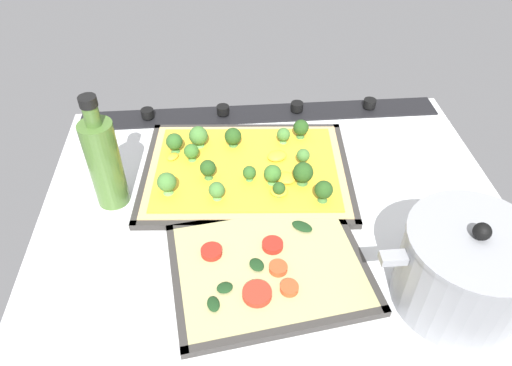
% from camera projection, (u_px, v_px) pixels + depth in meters
% --- Properties ---
extents(ground_plane, '(0.84, 0.67, 0.03)m').
position_uv_depth(ground_plane, '(274.00, 213.00, 0.87)').
color(ground_plane, silver).
extents(stove_control_panel, '(0.80, 0.07, 0.03)m').
position_uv_depth(stove_control_panel, '(260.00, 112.00, 1.08)').
color(stove_control_panel, black).
rests_on(stove_control_panel, ground_plane).
extents(baking_tray_front, '(0.42, 0.33, 0.01)m').
position_uv_depth(baking_tray_front, '(247.00, 172.00, 0.92)').
color(baking_tray_front, '#33302D').
rests_on(baking_tray_front, ground_plane).
extents(broccoli_pizza, '(0.39, 0.30, 0.06)m').
position_uv_depth(broccoli_pizza, '(246.00, 167.00, 0.91)').
color(broccoli_pizza, tan).
rests_on(broccoli_pizza, baking_tray_front).
extents(baking_tray_back, '(0.33, 0.28, 0.01)m').
position_uv_depth(baking_tray_back, '(269.00, 269.00, 0.75)').
color(baking_tray_back, '#33302D').
rests_on(baking_tray_back, ground_plane).
extents(veggie_pizza_back, '(0.31, 0.25, 0.02)m').
position_uv_depth(veggie_pizza_back, '(268.00, 267.00, 0.74)').
color(veggie_pizza_back, tan).
rests_on(veggie_pizza_back, baking_tray_back).
extents(cooking_pot, '(0.26, 0.19, 0.16)m').
position_uv_depth(cooking_pot, '(465.00, 269.00, 0.67)').
color(cooking_pot, gray).
rests_on(cooking_pot, ground_plane).
extents(oil_bottle, '(0.06, 0.06, 0.22)m').
position_uv_depth(oil_bottle, '(104.00, 161.00, 0.81)').
color(oil_bottle, '#476B2D').
rests_on(oil_bottle, ground_plane).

